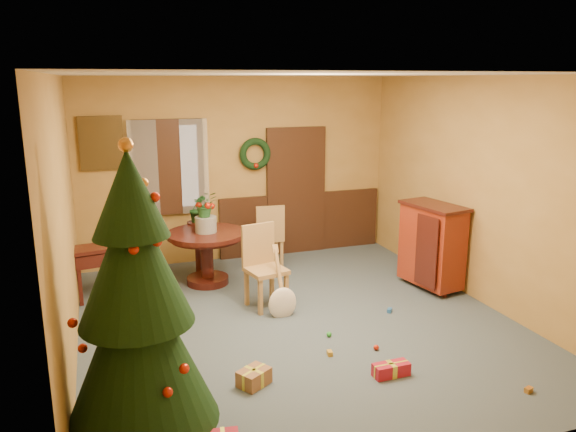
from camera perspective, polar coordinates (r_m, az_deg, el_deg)
name	(u,v)px	position (r m, az deg, el deg)	size (l,w,h in m)	color
room_envelope	(252,190)	(9.06, -3.63, 2.66)	(5.50, 5.50, 5.50)	#3B4956
dining_table	(207,248)	(8.03, -8.27, -3.20)	(1.11, 1.11, 0.76)	black
urn	(206,224)	(7.93, -8.35, -0.85)	(0.30, 0.30, 0.22)	slate
centerpiece_plant	(205,204)	(7.87, -8.42, 1.20)	(0.33, 0.28, 0.36)	#1E4C23
chair_near	(263,263)	(7.19, -2.57, -4.78)	(0.54, 0.54, 1.06)	#9A6B3D
chair_far	(269,234)	(8.61, -1.96, -1.85)	(0.47, 0.47, 1.01)	#9A6B3D
guitar	(282,284)	(6.89, -0.57, -6.93)	(0.36, 0.17, 0.84)	#F2E0CA
plant_stand	(198,241)	(8.54, -9.13, -2.51)	(0.30, 0.30, 0.79)	black
stand_plant	(197,209)	(8.41, -9.26, 0.75)	(0.22, 0.18, 0.40)	#19471E
christmas_tree	(137,309)	(4.44, -15.10, -9.07)	(1.19, 1.19, 2.46)	#382111
writing_desk	(104,258)	(7.83, -18.21, -4.12)	(0.87, 0.53, 0.72)	black
sideboard	(432,244)	(8.00, 14.41, -2.74)	(0.64, 1.01, 1.20)	#541809
gift_a	(254,377)	(5.59, -3.48, -16.02)	(0.36, 0.34, 0.16)	brown
gift_c	(114,379)	(5.82, -17.24, -15.52)	(0.29, 0.26, 0.13)	brown
gift_d	(391,369)	(5.83, 10.43, -15.09)	(0.37, 0.16, 0.13)	maroon
toy_a	(390,310)	(7.26, 10.28, -9.41)	(0.08, 0.05, 0.05)	#23589A
toy_b	(329,334)	(6.53, 4.19, -11.90)	(0.06, 0.06, 0.06)	green
toy_c	(330,353)	(6.14, 4.26, -13.72)	(0.08, 0.05, 0.05)	#B78722
toy_d	(376,348)	(6.30, 8.95, -13.06)	(0.06, 0.06, 0.06)	red
toy_e	(529,390)	(5.93, 23.25, -15.92)	(0.08, 0.05, 0.05)	#CA812F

